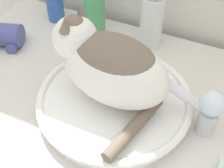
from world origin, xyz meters
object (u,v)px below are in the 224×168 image
mouthwash_bottle (94,7)px  lotion_bottle_white (152,16)px  cat (109,64)px  faucet (206,108)px

mouthwash_bottle → lotion_bottle_white: bearing=0.0°
cat → faucet: 0.23m
faucet → lotion_bottle_white: size_ratio=0.72×
cat → faucet: bearing=-166.4°
faucet → lotion_bottle_white: (-0.22, 0.25, 0.03)m
cat → mouthwash_bottle: (-0.18, 0.28, -0.06)m
mouthwash_bottle → lotion_bottle_white: lotion_bottle_white is taller
cat → faucet: (0.22, 0.03, -0.07)m
faucet → lotion_bottle_white: bearing=-56.7°
mouthwash_bottle → lotion_bottle_white: (0.19, 0.00, 0.02)m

